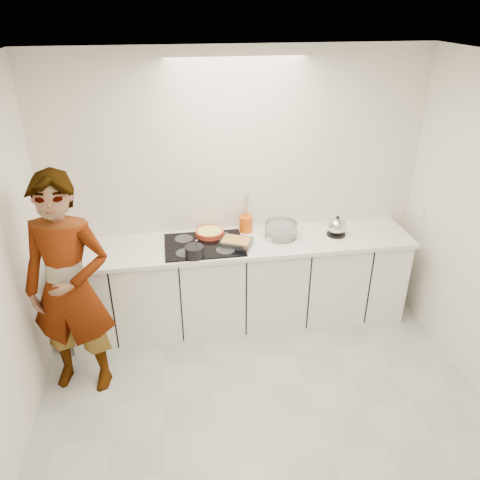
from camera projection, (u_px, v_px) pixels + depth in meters
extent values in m
cube|color=#B6B7AD|center=(267.00, 419.00, 3.67)|extent=(3.60, 3.20, 0.00)
cube|color=white|center=(281.00, 70.00, 2.47)|extent=(3.60, 3.20, 0.00)
cube|color=silver|center=(236.00, 190.00, 4.47)|extent=(3.60, 0.00, 2.60)
cube|color=white|center=(420.00, 212.00, 4.59)|extent=(0.02, 0.15, 0.09)
cube|color=white|center=(241.00, 285.00, 4.59)|extent=(3.20, 0.58, 0.87)
cube|color=white|center=(241.00, 244.00, 4.38)|extent=(3.24, 0.64, 0.04)
cube|color=black|center=(204.00, 245.00, 4.30)|extent=(0.72, 0.54, 0.01)
cylinder|color=#B1361E|center=(210.00, 233.00, 4.45)|extent=(0.32, 0.32, 0.04)
cylinder|color=#FAF067|center=(210.00, 231.00, 4.45)|extent=(0.28, 0.28, 0.01)
cylinder|color=black|center=(195.00, 251.00, 4.08)|extent=(0.20, 0.20, 0.09)
cylinder|color=silver|center=(196.00, 246.00, 4.08)|extent=(0.02, 0.07, 0.14)
cube|color=silver|center=(236.00, 242.00, 4.27)|extent=(0.34, 0.30, 0.05)
cube|color=tan|center=(236.00, 240.00, 4.26)|extent=(0.30, 0.26, 0.02)
cylinder|color=silver|center=(281.00, 230.00, 4.43)|extent=(0.41, 0.41, 0.14)
cylinder|color=white|center=(281.00, 232.00, 4.44)|extent=(0.34, 0.34, 0.07)
cube|color=white|center=(278.00, 237.00, 4.42)|extent=(0.24, 0.19, 0.04)
cylinder|color=black|center=(336.00, 234.00, 4.49)|extent=(0.22, 0.22, 0.02)
sphere|color=silver|center=(337.00, 226.00, 4.45)|extent=(0.22, 0.22, 0.17)
sphere|color=black|center=(338.00, 217.00, 4.40)|extent=(0.04, 0.04, 0.03)
cylinder|color=#D95009|center=(246.00, 224.00, 4.53)|extent=(0.17, 0.17, 0.16)
imported|color=white|center=(70.00, 288.00, 3.61)|extent=(0.77, 0.59, 1.88)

